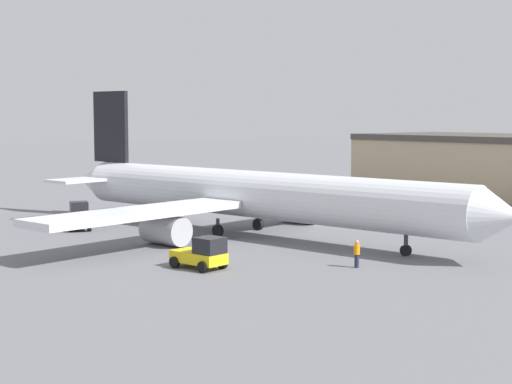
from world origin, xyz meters
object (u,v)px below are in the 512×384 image
object	(u,v)px
airplane	(246,194)
baggage_tug	(202,254)
belt_loader_truck	(78,217)
ground_crew_worker	(357,253)

from	to	relation	value
airplane	baggage_tug	world-z (taller)	airplane
baggage_tug	belt_loader_truck	size ratio (longest dim) A/B	1.10
airplane	belt_loader_truck	world-z (taller)	airplane
ground_crew_worker	baggage_tug	size ratio (longest dim) A/B	0.46
airplane	belt_loader_truck	size ratio (longest dim) A/B	13.03
ground_crew_worker	belt_loader_truck	xyz separation A→B (m)	(-24.44, -5.58, 0.19)
baggage_tug	belt_loader_truck	world-z (taller)	belt_loader_truck
airplane	baggage_tug	size ratio (longest dim) A/B	11.82
airplane	ground_crew_worker	bearing A→B (deg)	-21.53
ground_crew_worker	airplane	bearing A→B (deg)	45.71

